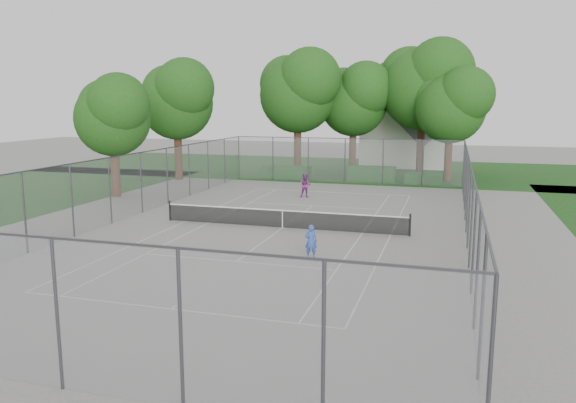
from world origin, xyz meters
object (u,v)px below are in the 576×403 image
(house, at_px, (404,125))
(tennis_net, at_px, (282,218))
(woman_player, at_px, (305,186))
(girl_player, at_px, (311,241))

(house, bearing_deg, tennis_net, -96.46)
(tennis_net, relative_size, woman_player, 8.01)
(house, relative_size, woman_player, 6.21)
(tennis_net, height_order, woman_player, woman_player)
(girl_player, xyz_separation_m, woman_player, (-3.97, 14.28, 0.10))
(house, bearing_deg, woman_player, -102.49)
(girl_player, bearing_deg, tennis_net, -72.06)
(tennis_net, relative_size, house, 1.29)
(tennis_net, height_order, house, house)
(tennis_net, xyz_separation_m, house, (3.43, 30.34, 3.50))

